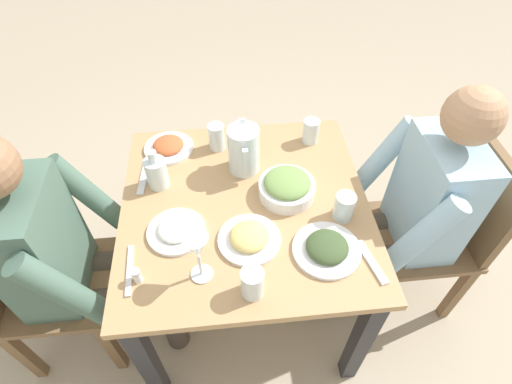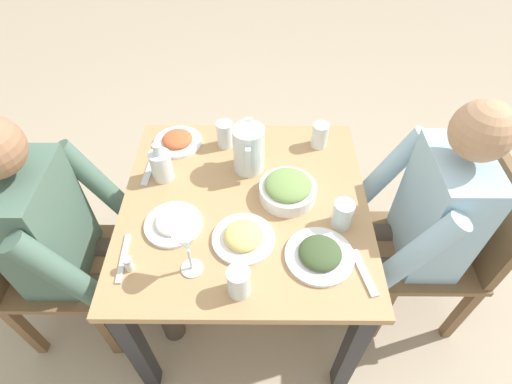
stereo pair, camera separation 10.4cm
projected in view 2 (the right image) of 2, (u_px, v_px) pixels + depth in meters
ground_plane at (248, 296)px, 1.97m from camera, size 8.00×8.00×0.00m
dining_table at (245, 222)px, 1.54m from camera, size 0.89×0.89×0.71m
chair_near at (34, 258)px, 1.56m from camera, size 0.40×0.40×0.85m
chair_far at (451, 243)px, 1.61m from camera, size 0.40×0.40×0.85m
diner_near at (73, 237)px, 1.45m from camera, size 0.48×0.53×1.15m
diner_far at (411, 220)px, 1.50m from camera, size 0.48×0.53×1.15m
water_pitcher at (249, 149)px, 1.50m from camera, size 0.16×0.12×0.19m
salad_bowl at (288, 189)px, 1.44m from camera, size 0.21×0.21×0.09m
plate_fries at (243, 237)px, 1.33m from camera, size 0.21×0.21×0.05m
plate_rice_curry at (178, 140)px, 1.66m from camera, size 0.20×0.20×0.05m
plate_yoghurt at (173, 223)px, 1.37m from camera, size 0.20×0.20×0.04m
plate_dolmas at (320, 254)px, 1.28m from camera, size 0.23×0.23×0.05m
water_glass_center at (320, 135)px, 1.63m from camera, size 0.07×0.07×0.10m
water_glass_far_right at (225, 134)px, 1.62m from camera, size 0.07×0.07×0.11m
water_glass_by_pitcher at (239, 282)px, 1.17m from camera, size 0.07×0.07×0.11m
water_glass_near_left at (343, 214)px, 1.35m from camera, size 0.07×0.07×0.10m
wine_glass at (187, 243)px, 1.16m from camera, size 0.08×0.08×0.20m
oil_carafe at (162, 166)px, 1.50m from camera, size 0.08×0.08×0.16m
salt_shaker at (129, 264)px, 1.25m from camera, size 0.03×0.03×0.05m
fork_near at (364, 272)px, 1.25m from camera, size 0.17×0.06×0.01m
knife_near at (123, 258)px, 1.29m from camera, size 0.19×0.03×0.01m
fork_far at (149, 170)px, 1.56m from camera, size 0.17×0.04×0.01m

